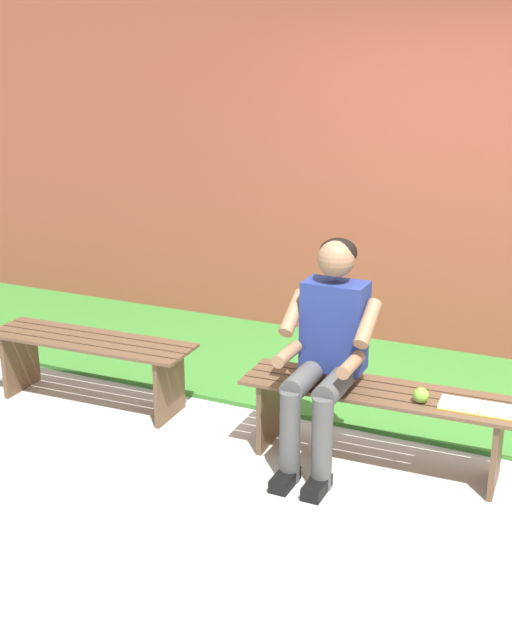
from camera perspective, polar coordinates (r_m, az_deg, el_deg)
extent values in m
cube|color=#B2B2AD|center=(4.14, -8.85, -13.73)|extent=(10.00, 7.00, 0.04)
cube|color=#387A2D|center=(6.10, 3.96, -2.17)|extent=(9.00, 2.24, 0.03)
cube|color=#9E4C38|center=(6.13, 10.13, 10.47)|extent=(9.50, 0.24, 2.68)
cube|color=brown|center=(4.51, 9.34, -4.37)|extent=(1.52, 0.14, 0.02)
cube|color=brown|center=(4.42, 9.02, -4.84)|extent=(1.52, 0.14, 0.02)
cube|color=brown|center=(4.33, 8.69, -5.34)|extent=(1.52, 0.14, 0.02)
cube|color=brown|center=(4.24, 8.35, -5.86)|extent=(1.52, 0.14, 0.02)
cube|color=brown|center=(4.38, 16.92, -8.92)|extent=(0.04, 0.35, 0.43)
cube|color=brown|center=(4.64, 1.01, -6.44)|extent=(0.04, 0.35, 0.43)
cube|color=brown|center=(5.30, -10.95, -0.91)|extent=(1.38, 0.14, 0.02)
cube|color=brown|center=(5.22, -11.56, -1.25)|extent=(1.38, 0.14, 0.02)
cube|color=brown|center=(5.14, -12.18, -1.60)|extent=(1.38, 0.14, 0.02)
cube|color=brown|center=(5.07, -12.82, -1.96)|extent=(1.38, 0.14, 0.02)
cube|color=brown|center=(4.98, -6.23, -4.74)|extent=(0.04, 0.35, 0.43)
cube|color=brown|center=(5.59, -16.57, -2.76)|extent=(0.04, 0.35, 0.43)
cube|color=navy|center=(4.35, 5.67, -0.43)|extent=(0.34, 0.20, 0.50)
sphere|color=#936B4C|center=(4.23, 5.78, 4.40)|extent=(0.20, 0.20, 0.20)
ellipsoid|color=black|center=(4.25, 5.93, 4.88)|extent=(0.20, 0.19, 0.15)
cylinder|color=#4C4C4C|center=(4.23, 5.80, -4.60)|extent=(0.13, 0.40, 0.13)
cylinder|color=#4C4C4C|center=(4.29, 3.53, -4.21)|extent=(0.13, 0.40, 0.13)
cylinder|color=#4C4C4C|center=(4.17, 4.76, -8.86)|extent=(0.11, 0.11, 0.52)
cube|color=black|center=(4.23, 4.39, -11.89)|extent=(0.10, 0.22, 0.07)
cylinder|color=#4C4C4C|center=(4.23, 2.45, -8.40)|extent=(0.11, 0.11, 0.52)
cube|color=black|center=(4.29, 2.09, -11.40)|extent=(0.10, 0.22, 0.07)
cylinder|color=#936B4C|center=(4.19, 8.03, -0.24)|extent=(0.08, 0.28, 0.23)
cylinder|color=#936B4C|center=(4.12, 6.84, -3.21)|extent=(0.07, 0.26, 0.07)
cylinder|color=#936B4C|center=(4.32, 2.72, 0.52)|extent=(0.08, 0.28, 0.23)
cylinder|color=#936B4C|center=(4.23, 2.25, -2.47)|extent=(0.07, 0.26, 0.07)
sphere|color=#72B738|center=(4.24, 11.76, -5.31)|extent=(0.08, 0.08, 0.08)
cube|color=white|center=(4.23, 17.17, -6.29)|extent=(0.21, 0.16, 0.02)
cube|color=white|center=(4.25, 14.40, -5.91)|extent=(0.21, 0.16, 0.02)
cube|color=#BF8C1E|center=(4.24, 15.77, -6.21)|extent=(0.42, 0.17, 0.01)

